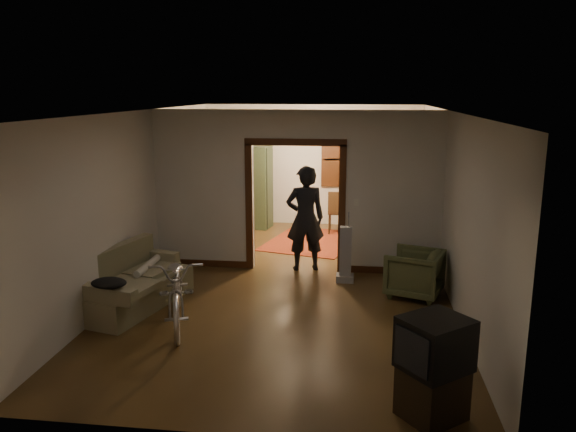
% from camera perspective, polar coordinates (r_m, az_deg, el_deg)
% --- Properties ---
extents(floor, '(5.00, 8.50, 0.01)m').
position_cam_1_polar(floor, '(9.37, 0.23, -6.78)').
color(floor, '#382511').
rests_on(floor, ground).
extents(ceiling, '(5.00, 8.50, 0.01)m').
position_cam_1_polar(ceiling, '(8.84, 0.25, 10.60)').
color(ceiling, white).
rests_on(ceiling, floor).
extents(wall_back, '(5.00, 0.02, 2.80)m').
position_cam_1_polar(wall_back, '(13.17, 2.49, 5.17)').
color(wall_back, beige).
rests_on(wall_back, floor).
extents(wall_left, '(0.02, 8.50, 2.80)m').
position_cam_1_polar(wall_left, '(9.62, -14.72, 1.96)').
color(wall_left, beige).
rests_on(wall_left, floor).
extents(wall_right, '(0.02, 8.50, 2.80)m').
position_cam_1_polar(wall_right, '(9.05, 16.16, 1.21)').
color(wall_right, beige).
rests_on(wall_right, floor).
extents(partition_wall, '(5.00, 0.14, 2.80)m').
position_cam_1_polar(partition_wall, '(9.73, 0.77, 2.50)').
color(partition_wall, beige).
rests_on(partition_wall, floor).
extents(door_casing, '(1.74, 0.20, 2.32)m').
position_cam_1_polar(door_casing, '(9.79, 0.77, 0.77)').
color(door_casing, '#381C0C').
rests_on(door_casing, floor).
extents(far_window, '(0.98, 0.06, 1.28)m').
position_cam_1_polar(far_window, '(13.08, 5.55, 5.73)').
color(far_window, black).
rests_on(far_window, wall_back).
extents(chandelier, '(0.24, 0.24, 0.24)m').
position_cam_1_polar(chandelier, '(11.34, 1.79, 8.78)').
color(chandelier, '#FFE0A5').
rests_on(chandelier, ceiling).
extents(light_switch, '(0.08, 0.01, 0.12)m').
position_cam_1_polar(light_switch, '(9.63, 6.95, 1.38)').
color(light_switch, silver).
rests_on(light_switch, partition_wall).
extents(sofa, '(1.30, 2.05, 0.87)m').
position_cam_1_polar(sofa, '(8.56, -15.40, -6.08)').
color(sofa, '#6E6A49').
rests_on(sofa, floor).
extents(rolled_paper, '(0.11, 0.85, 0.11)m').
position_cam_1_polar(rolled_paper, '(8.75, -14.08, -4.93)').
color(rolled_paper, beige).
rests_on(rolled_paper, sofa).
extents(jacket, '(0.46, 0.35, 0.14)m').
position_cam_1_polar(jacket, '(7.67, -17.74, -6.49)').
color(jacket, black).
rests_on(jacket, sofa).
extents(bicycle, '(1.23, 2.03, 1.01)m').
position_cam_1_polar(bicycle, '(7.78, -11.15, -7.23)').
color(bicycle, silver).
rests_on(bicycle, floor).
extents(armchair, '(1.01, 1.00, 0.73)m').
position_cam_1_polar(armchair, '(8.90, 12.70, -5.69)').
color(armchair, '#4E542F').
rests_on(armchair, floor).
extents(tv_stand, '(0.74, 0.73, 0.50)m').
position_cam_1_polar(tv_stand, '(5.87, 14.42, -17.06)').
color(tv_stand, black).
rests_on(tv_stand, floor).
extents(crt_tv, '(0.80, 0.79, 0.51)m').
position_cam_1_polar(crt_tv, '(5.63, 14.72, -12.46)').
color(crt_tv, black).
rests_on(crt_tv, tv_stand).
extents(vacuum, '(0.30, 0.25, 0.94)m').
position_cam_1_polar(vacuum, '(9.33, 5.86, -3.88)').
color(vacuum, gray).
rests_on(vacuum, floor).
extents(person, '(0.77, 0.61, 1.86)m').
position_cam_1_polar(person, '(9.80, 1.76, -0.25)').
color(person, black).
rests_on(person, floor).
extents(oriental_rug, '(2.15, 2.53, 0.02)m').
position_cam_1_polar(oriental_rug, '(11.85, 2.42, -2.56)').
color(oriental_rug, maroon).
rests_on(oriental_rug, floor).
extents(locker, '(1.02, 0.69, 1.89)m').
position_cam_1_polar(locker, '(12.94, -3.88, 2.97)').
color(locker, '#293620').
rests_on(locker, floor).
extents(globe, '(0.30, 0.30, 0.30)m').
position_cam_1_polar(globe, '(12.81, -3.95, 7.37)').
color(globe, '#1E5972').
rests_on(globe, locker).
extents(desk, '(1.07, 0.82, 0.70)m').
position_cam_1_polar(desk, '(12.75, 7.72, 0.01)').
color(desk, black).
rests_on(desk, floor).
extents(desk_chair, '(0.54, 0.54, 0.96)m').
position_cam_1_polar(desk_chair, '(12.47, 5.11, 0.42)').
color(desk_chair, black).
rests_on(desk_chair, floor).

